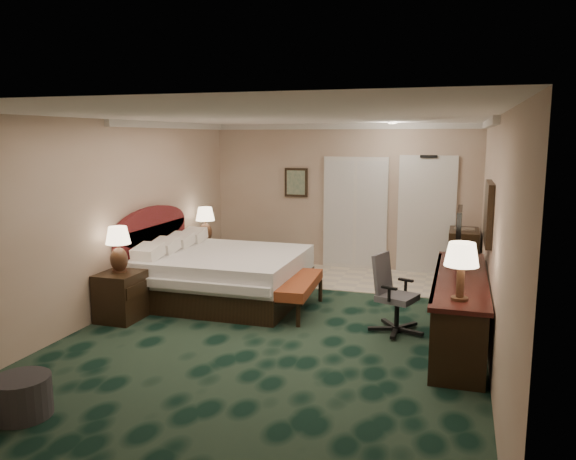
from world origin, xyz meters
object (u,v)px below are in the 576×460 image
(tv, at_px, (459,236))
(minibar, at_px, (463,256))
(bed, at_px, (225,276))
(desk, at_px, (459,309))
(ottoman, at_px, (22,397))
(nightstand_far, at_px, (204,259))
(lamp_near, at_px, (119,249))
(lamp_far, at_px, (205,225))
(desk_chair, at_px, (397,294))
(nightstand_near, at_px, (121,296))
(bed_bench, at_px, (297,296))

(tv, xyz_separation_m, minibar, (0.08, 2.19, -0.72))
(bed, xyz_separation_m, desk, (3.44, -0.84, 0.05))
(bed, relative_size, ottoman, 4.45)
(nightstand_far, xyz_separation_m, lamp_near, (0.01, -2.60, 0.67))
(lamp_far, bearing_deg, desk_chair, -29.52)
(nightstand_near, xyz_separation_m, lamp_far, (0.00, 2.66, 0.58))
(nightstand_far, xyz_separation_m, lamp_far, (0.03, 0.03, 0.61))
(nightstand_near, distance_m, ottoman, 2.69)
(desk_chair, xyz_separation_m, minibar, (0.79, 2.83, -0.04))
(lamp_far, distance_m, bed_bench, 2.81)
(nightstand_far, height_order, tv, tv)
(bed, relative_size, lamp_near, 3.64)
(tv, bearing_deg, desk_chair, -137.21)
(bed_bench, bearing_deg, lamp_near, -159.14)
(ottoman, bearing_deg, desk, 39.96)
(lamp_far, bearing_deg, tv, -18.08)
(desk, relative_size, desk_chair, 2.85)
(desk_chair, bearing_deg, nightstand_far, 170.44)
(bed, xyz_separation_m, lamp_far, (-0.95, 1.33, 0.55))
(lamp_near, distance_m, bed_bench, 2.53)
(ottoman, bearing_deg, minibar, 58.27)
(tv, bearing_deg, nightstand_far, 162.93)
(lamp_near, xyz_separation_m, desk_chair, (3.66, 0.58, -0.47))
(nightstand_far, bearing_deg, nightstand_near, -89.45)
(nightstand_near, bearing_deg, desk, 6.49)
(desk, xyz_separation_m, tv, (-0.05, 0.75, 0.77))
(lamp_near, height_order, lamp_far, lamp_near)
(nightstand_near, bearing_deg, minibar, 37.78)
(bed, xyz_separation_m, nightstand_far, (-0.98, 1.30, -0.06))
(lamp_near, xyz_separation_m, lamp_far, (0.02, 2.63, -0.06))
(desk, bearing_deg, nightstand_far, 154.24)
(bed, relative_size, desk, 0.80)
(lamp_far, xyz_separation_m, desk, (4.39, -2.16, -0.50))
(nightstand_near, bearing_deg, tv, 16.00)
(nightstand_near, bearing_deg, lamp_near, 122.85)
(bed, relative_size, nightstand_far, 3.84)
(nightstand_near, relative_size, lamp_far, 1.03)
(desk, relative_size, tv, 3.08)
(nightstand_far, bearing_deg, tv, -17.59)
(nightstand_near, bearing_deg, bed_bench, 25.17)
(nightstand_near, distance_m, tv, 4.60)
(nightstand_far, bearing_deg, desk, -25.76)
(lamp_near, xyz_separation_m, desk, (4.41, 0.47, -0.56))
(nightstand_far, distance_m, bed_bench, 2.73)
(ottoman, relative_size, desk_chair, 0.51)
(ottoman, bearing_deg, bed, 86.33)
(bed_bench, distance_m, tv, 2.36)
(nightstand_far, bearing_deg, ottoman, -82.06)
(nightstand_far, height_order, lamp_far, lamp_far)
(lamp_near, height_order, bed_bench, lamp_near)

